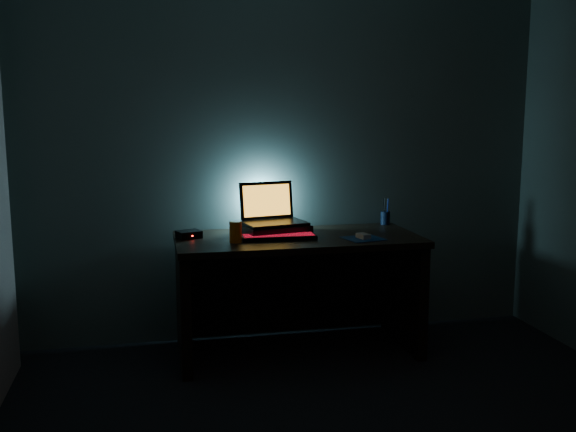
# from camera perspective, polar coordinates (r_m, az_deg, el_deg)

# --- Properties ---
(room) EXTENTS (3.50, 4.00, 2.50)m
(room) POSITION_cam_1_polar(r_m,az_deg,el_deg) (2.36, 9.82, 2.83)
(room) COLOR black
(room) RESTS_ON ground
(desk) EXTENTS (1.50, 0.70, 0.75)m
(desk) POSITION_cam_1_polar(r_m,az_deg,el_deg) (4.07, 0.71, -5.24)
(desk) COLOR black
(desk) RESTS_ON ground
(riser) EXTENTS (0.45, 0.38, 0.06)m
(riser) POSITION_cam_1_polar(r_m,az_deg,el_deg) (4.04, -1.22, -1.18)
(riser) COLOR black
(riser) RESTS_ON desk
(laptop) EXTENTS (0.43, 0.35, 0.26)m
(laptop) POSITION_cam_1_polar(r_m,az_deg,el_deg) (4.07, -1.50, 0.19)
(laptop) COLOR black
(laptop) RESTS_ON riser
(keyboard) EXTENTS (0.45, 0.16, 0.03)m
(keyboard) POSITION_cam_1_polar(r_m,az_deg,el_deg) (3.87, -0.83, -1.87)
(keyboard) COLOR black
(keyboard) RESTS_ON desk
(mousepad) EXTENTS (0.26, 0.24, 0.00)m
(mousepad) POSITION_cam_1_polar(r_m,az_deg,el_deg) (3.91, 6.70, -2.00)
(mousepad) COLOR #0A244B
(mousepad) RESTS_ON desk
(mouse) EXTENTS (0.07, 0.10, 0.03)m
(mouse) POSITION_cam_1_polar(r_m,az_deg,el_deg) (3.91, 6.70, -1.77)
(mouse) COLOR gray
(mouse) RESTS_ON mousepad
(pen_cup) EXTENTS (0.08, 0.08, 0.09)m
(pen_cup) POSITION_cam_1_polar(r_m,az_deg,el_deg) (4.43, 8.64, -0.17)
(pen_cup) COLOR black
(pen_cup) RESTS_ON desk
(juice_glass) EXTENTS (0.09, 0.09, 0.13)m
(juice_glass) POSITION_cam_1_polar(r_m,az_deg,el_deg) (3.78, -4.67, -1.41)
(juice_glass) COLOR #D6590B
(juice_glass) RESTS_ON desk
(router) EXTENTS (0.17, 0.15, 0.05)m
(router) POSITION_cam_1_polar(r_m,az_deg,el_deg) (3.95, -8.82, -1.63)
(router) COLOR black
(router) RESTS_ON desk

